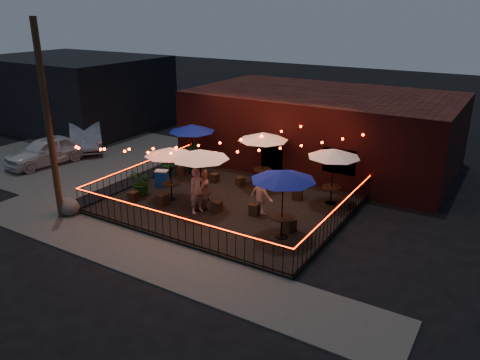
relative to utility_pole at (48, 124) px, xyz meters
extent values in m
plane|color=black|center=(5.40, 2.60, -4.00)|extent=(110.00, 110.00, 0.00)
cube|color=black|center=(5.40, 4.60, -3.92)|extent=(10.00, 8.00, 0.15)
cube|color=#403E3B|center=(5.40, -0.65, -3.98)|extent=(18.00, 2.50, 0.05)
cube|color=#403E3B|center=(-6.60, 6.60, -3.99)|extent=(11.00, 12.00, 0.02)
cube|color=#3E1110|center=(6.40, 12.60, -2.00)|extent=(14.00, 8.00, 4.00)
cube|color=black|center=(5.40, 8.72, -2.90)|extent=(1.20, 0.24, 2.20)
cube|color=black|center=(8.90, 8.72, -2.40)|extent=(1.60, 0.24, 1.20)
cube|color=black|center=(-12.60, 11.60, -1.50)|extent=(12.00, 9.00, 5.00)
cylinder|color=#372416|center=(0.00, 0.00, 0.00)|extent=(0.26, 0.26, 8.00)
cube|color=black|center=(5.40, 0.60, -3.77)|extent=(10.00, 0.04, 0.04)
cube|color=black|center=(5.40, 0.60, -2.85)|extent=(10.00, 0.04, 0.04)
cube|color=#F41E00|center=(5.40, 0.60, -2.82)|extent=(10.00, 0.03, 0.02)
cube|color=black|center=(0.40, 4.60, -3.77)|extent=(0.04, 8.00, 0.04)
cube|color=black|center=(0.40, 4.60, -2.85)|extent=(0.04, 8.00, 0.04)
cube|color=#F41E00|center=(0.40, 4.60, -2.82)|extent=(0.03, 8.00, 0.02)
cube|color=black|center=(10.40, 4.60, -3.77)|extent=(0.04, 8.00, 0.04)
cube|color=black|center=(10.40, 4.60, -2.85)|extent=(0.04, 8.00, 0.04)
cube|color=#F41E00|center=(10.40, 4.60, -2.82)|extent=(0.03, 8.00, 0.02)
cylinder|color=black|center=(2.91, 3.71, -3.84)|extent=(0.44, 0.44, 0.03)
cylinder|color=black|center=(2.91, 3.71, -3.48)|extent=(0.06, 0.06, 0.72)
cylinder|color=black|center=(2.91, 3.71, -3.11)|extent=(0.80, 0.80, 0.04)
cylinder|color=black|center=(2.91, 3.71, -2.65)|extent=(0.04, 0.04, 2.40)
cone|color=white|center=(2.91, 3.71, -1.60)|extent=(2.20, 2.20, 0.35)
cylinder|color=black|center=(1.60, 7.06, -3.83)|extent=(0.47, 0.47, 0.03)
cylinder|color=black|center=(1.60, 7.06, -3.45)|extent=(0.06, 0.06, 0.77)
cylinder|color=black|center=(1.60, 7.06, -3.06)|extent=(0.86, 0.86, 0.04)
cylinder|color=black|center=(1.60, 7.06, -2.56)|extent=(0.05, 0.05, 2.58)
cone|color=navy|center=(1.60, 7.06, -1.43)|extent=(2.56, 2.56, 0.38)
cylinder|color=black|center=(4.77, 3.44, -3.83)|extent=(0.49, 0.49, 0.03)
cylinder|color=black|center=(4.77, 3.44, -3.44)|extent=(0.07, 0.07, 0.80)
cylinder|color=black|center=(4.77, 3.44, -3.03)|extent=(0.89, 0.89, 0.04)
cylinder|color=black|center=(4.77, 3.44, -2.52)|extent=(0.05, 0.05, 2.66)
cone|color=white|center=(4.77, 3.44, -1.35)|extent=(3.08, 3.08, 0.39)
cylinder|color=black|center=(5.54, 7.40, -3.83)|extent=(0.48, 0.48, 0.03)
cylinder|color=black|center=(5.54, 7.40, -3.45)|extent=(0.07, 0.07, 0.78)
cylinder|color=black|center=(5.54, 7.40, -3.04)|extent=(0.87, 0.87, 0.04)
cylinder|color=black|center=(5.54, 7.40, -2.54)|extent=(0.05, 0.05, 2.62)
cone|color=white|center=(5.54, 7.40, -1.40)|extent=(2.76, 2.76, 0.38)
cylinder|color=black|center=(8.81, 2.96, -3.83)|extent=(0.48, 0.48, 0.03)
cylinder|color=black|center=(8.81, 2.96, -3.44)|extent=(0.07, 0.07, 0.79)
cylinder|color=black|center=(8.81, 2.96, -3.04)|extent=(0.88, 0.88, 0.04)
cylinder|color=black|center=(8.81, 2.96, -2.53)|extent=(0.05, 0.05, 2.64)
cone|color=navy|center=(8.81, 2.96, -1.37)|extent=(2.84, 2.84, 0.39)
cylinder|color=black|center=(9.20, 7.00, -3.83)|extent=(0.45, 0.45, 0.03)
cylinder|color=black|center=(9.20, 7.00, -3.47)|extent=(0.06, 0.06, 0.74)
cylinder|color=black|center=(9.20, 7.00, -3.09)|extent=(0.83, 0.83, 0.04)
cylinder|color=black|center=(9.20, 7.00, -2.61)|extent=(0.05, 0.05, 2.48)
cone|color=white|center=(9.20, 7.00, -1.53)|extent=(2.46, 2.46, 0.36)
cube|color=black|center=(1.61, 2.62, -3.63)|extent=(0.41, 0.41, 0.45)
cube|color=black|center=(3.01, 2.94, -3.60)|extent=(0.46, 0.46, 0.50)
cube|color=black|center=(1.21, 6.53, -3.63)|extent=(0.48, 0.48, 0.44)
cube|color=black|center=(3.31, 6.52, -3.63)|extent=(0.38, 0.38, 0.44)
cube|color=black|center=(4.65, 3.49, -3.65)|extent=(0.45, 0.45, 0.41)
cube|color=black|center=(5.39, 3.67, -3.63)|extent=(0.37, 0.37, 0.44)
cube|color=black|center=(4.65, 6.79, -3.64)|extent=(0.46, 0.46, 0.41)
cube|color=black|center=(6.07, 6.34, -3.62)|extent=(0.45, 0.45, 0.45)
cube|color=black|center=(6.92, 4.21, -3.62)|extent=(0.43, 0.43, 0.46)
cube|color=black|center=(8.83, 3.64, -3.61)|extent=(0.52, 0.52, 0.47)
cube|color=black|center=(7.74, 6.68, -3.59)|extent=(0.54, 0.54, 0.51)
cube|color=black|center=(9.82, 6.79, -3.60)|extent=(0.53, 0.53, 0.49)
imported|color=tan|center=(4.77, 3.15, -2.88)|extent=(0.65, 0.81, 1.94)
imported|color=tan|center=(4.14, 4.24, -2.89)|extent=(1.01, 1.13, 1.92)
imported|color=beige|center=(7.16, 4.37, -2.95)|extent=(1.26, 0.86, 1.79)
imported|color=#103E0E|center=(1.44, 3.40, -3.23)|extent=(1.30, 1.19, 1.24)
imported|color=#13380B|center=(0.80, 6.06, -3.22)|extent=(0.75, 0.63, 1.26)
imported|color=#1B390E|center=(1.24, 7.59, -3.10)|extent=(1.00, 1.00, 1.50)
cube|color=#104BB6|center=(1.46, 4.74, -3.47)|extent=(0.67, 0.57, 0.75)
cube|color=silver|center=(1.46, 4.74, -3.08)|extent=(0.71, 0.61, 0.05)
ellipsoid|color=#464641|center=(0.08, 0.35, -3.63)|extent=(1.07, 0.96, 0.73)
imported|color=silver|center=(-6.56, 4.36, -3.23)|extent=(2.51, 4.77, 1.55)
imported|color=#A8A7B0|center=(-7.22, 7.73, -3.15)|extent=(5.09, 4.70, 1.70)
camera|label=1|loc=(15.74, -11.33, 4.27)|focal=35.00mm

